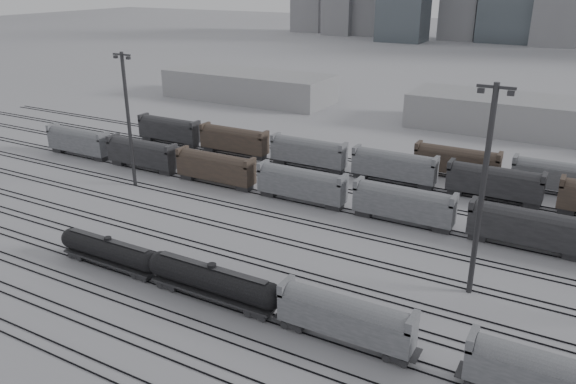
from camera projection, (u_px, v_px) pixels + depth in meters
The scene contains 12 objects.
ground at pixel (237, 314), 61.21m from camera, with size 900.00×900.00×0.00m, color silver.
tracks at pixel (310, 249), 75.43m from camera, with size 220.00×71.50×0.16m.
tank_car_a at pixel (109, 251), 70.21m from camera, with size 15.98×2.66×3.95m.
tank_car_b at pixel (213, 280), 62.87m from camera, with size 17.82×2.97×4.40m.
hopper_car_a at pixel (345, 316), 55.32m from camera, with size 14.07×2.79×5.03m.
hopper_car_b at pixel (554, 378), 46.69m from camera, with size 14.37×2.86×5.14m.
light_mast_b at pixel (128, 117), 94.10m from camera, with size 3.67×0.59×22.95m.
light_mast_c at pixel (483, 188), 60.70m from camera, with size 3.90×0.62×24.40m.
bg_string_near at pixel (403, 205), 82.61m from camera, with size 151.00×3.00×5.60m.
bg_string_mid at pixel (494, 184), 91.09m from camera, with size 151.00×3.00×5.60m.
warehouse_left at pixel (248, 86), 164.32m from camera, with size 50.00×18.00×8.00m, color #9E9DA0.
warehouse_mid at pixel (497, 113), 132.54m from camera, with size 40.00×18.00×8.00m, color #9E9DA0.
Camera 1 is at (30.30, -42.90, 34.58)m, focal length 35.00 mm.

